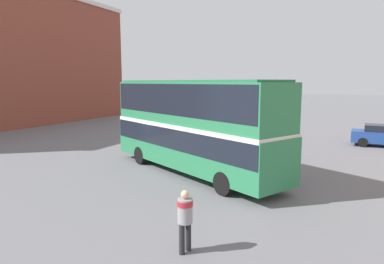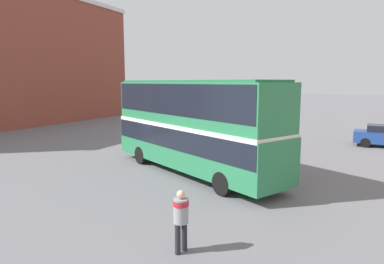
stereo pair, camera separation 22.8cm
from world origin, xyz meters
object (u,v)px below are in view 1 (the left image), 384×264
object	(u,v)px
pedestrian_foreground	(185,215)
parked_car_kerb_near	(383,136)
parked_car_kerb_far	(184,118)
double_decker_bus	(192,121)

from	to	relation	value
pedestrian_foreground	parked_car_kerb_near	size ratio (longest dim) A/B	0.41
parked_car_kerb_near	parked_car_kerb_far	distance (m)	18.81
parked_car_kerb_near	double_decker_bus	bearing A→B (deg)	-125.45
parked_car_kerb_near	parked_car_kerb_far	xyz separation A→B (m)	(-18.13, 4.99, 0.00)
double_decker_bus	parked_car_kerb_far	xyz separation A→B (m)	(-8.58, 17.13, -1.87)
double_decker_bus	pedestrian_foreground	bearing A→B (deg)	-39.10
double_decker_bus	pedestrian_foreground	distance (m)	8.39
parked_car_kerb_far	double_decker_bus	bearing A→B (deg)	-70.26
double_decker_bus	parked_car_kerb_near	distance (m)	15.56
pedestrian_foreground	parked_car_kerb_far	bearing A→B (deg)	-48.92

